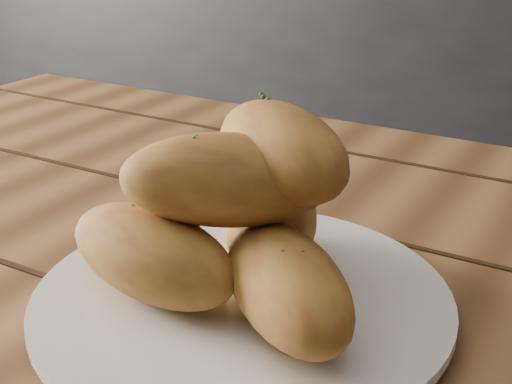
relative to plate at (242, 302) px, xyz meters
name	(u,v)px	position (x,y,z in m)	size (l,w,h in m)	color
counter	(387,112)	(-0.44, 1.55, -0.31)	(2.80, 0.60, 0.90)	black
plate	(242,302)	(0.00, 0.00, 0.00)	(0.31, 0.31, 0.02)	white
bread_rolls	(242,219)	(0.00, 0.00, 0.07)	(0.26, 0.23, 0.14)	#B98C33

